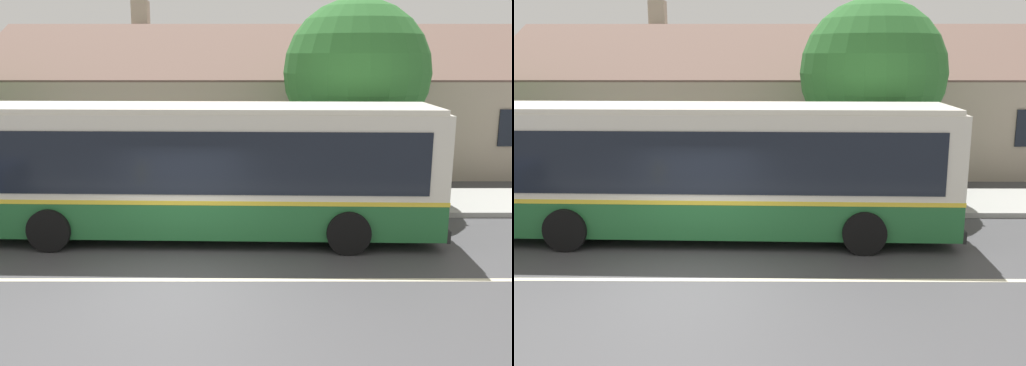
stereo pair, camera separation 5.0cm
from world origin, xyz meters
TOP-DOWN VIEW (x-y plane):
  - ground_plane at (0.00, 0.00)m, footprint 300.00×300.00m
  - sidewalk_far at (0.00, 6.00)m, footprint 60.00×3.00m
  - lane_divider_stripe at (0.00, 0.00)m, footprint 60.00×0.16m
  - community_building at (2.79, 14.07)m, footprint 23.16×9.83m
  - transit_bus at (0.15, 2.90)m, footprint 11.82×3.01m
  - bench_by_building at (-5.77, 5.95)m, footprint 1.62×0.51m
  - bench_down_street at (-1.59, 5.41)m, footprint 1.78×0.51m
  - street_tree_primary at (4.77, 6.85)m, footprint 4.41×4.41m
  - bus_stop_sign at (6.76, 4.99)m, footprint 0.36×0.07m

SIDE VIEW (x-z plane):
  - ground_plane at x=0.00m, z-range 0.00..0.00m
  - lane_divider_stripe at x=0.00m, z-range 0.00..0.01m
  - sidewalk_far at x=0.00m, z-range 0.00..0.15m
  - bench_by_building at x=-5.77m, z-range 0.10..1.04m
  - bench_down_street at x=-1.59m, z-range 0.10..1.04m
  - bus_stop_sign at x=6.76m, z-range 0.44..2.84m
  - transit_bus at x=0.15m, z-range 0.12..3.37m
  - community_building at x=2.79m, z-range -1.47..5.26m
  - street_tree_primary at x=4.77m, z-range 0.73..6.84m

